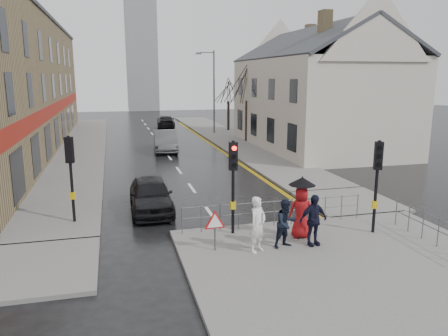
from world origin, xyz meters
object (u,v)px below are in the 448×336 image
car_parked (151,195)px  pedestrian_d (313,220)px  pedestrian_with_umbrella (301,206)px  car_mid (165,141)px  pedestrian_a (258,224)px  pedestrian_b (286,223)px

car_parked → pedestrian_d: bearing=-47.7°
pedestrian_with_umbrella → car_mid: size_ratio=0.45×
pedestrian_a → pedestrian_b: pedestrian_a is taller
pedestrian_with_umbrella → car_mid: bearing=96.7°
car_parked → car_mid: car_mid is taller
pedestrian_a → pedestrian_with_umbrella: (1.89, 0.83, 0.24)m
pedestrian_with_umbrella → pedestrian_d: 0.83m
pedestrian_b → pedestrian_d: size_ratio=0.93×
pedestrian_d → car_parked: 7.45m
pedestrian_d → car_mid: 20.98m
pedestrian_with_umbrella → pedestrian_d: (0.09, -0.78, -0.28)m
car_parked → pedestrian_b: bearing=-53.3°
pedestrian_d → car_parked: (-4.92, 5.58, -0.28)m
car_mid → pedestrian_with_umbrella: bearing=-79.7°
pedestrian_a → pedestrian_d: 1.98m
pedestrian_d → pedestrian_a: bearing=173.5°
pedestrian_b → car_mid: pedestrian_b is taller
pedestrian_a → pedestrian_b: size_ratio=1.12×
pedestrian_b → car_parked: bearing=109.7°
pedestrian_with_umbrella → car_parked: (-4.83, 4.80, -0.56)m
pedestrian_a → car_mid: bearing=57.3°
pedestrian_a → pedestrian_b: (1.03, 0.13, -0.10)m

